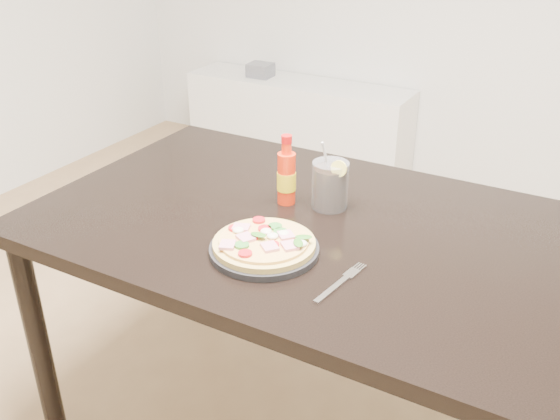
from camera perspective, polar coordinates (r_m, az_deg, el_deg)
The scene contains 9 objects.
floor at distance 2.13m, azimuth -6.04°, elevation -18.39°, with size 4.50×4.50×0.00m, color #9E7A51.
dining_table at distance 1.67m, azimuth 2.03°, elevation -3.37°, with size 1.40×0.90×0.75m.
plate at distance 1.47m, azimuth -1.45°, elevation -3.63°, with size 0.26×0.26×0.02m, color black.
pizza at distance 1.46m, azimuth -1.45°, elevation -2.95°, with size 0.24×0.24×0.03m.
hot_sauce_bottle at distance 1.68m, azimuth 0.59°, elevation 3.07°, with size 0.05×0.05×0.19m.
cola_cup at distance 1.67m, azimuth 4.60°, elevation 2.21°, with size 0.10×0.10×0.19m.
fork at distance 1.37m, azimuth 5.68°, elevation -6.50°, with size 0.04×0.19×0.00m.
media_console at distance 3.89m, azimuth 1.61°, elevation 8.12°, with size 1.40×0.34×0.50m, color white.
cd_stack at distance 3.91m, azimuth -1.80°, elevation 12.67°, with size 0.14×0.12×0.08m.
Camera 1 is at (0.91, -1.19, 1.51)m, focal length 40.00 mm.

